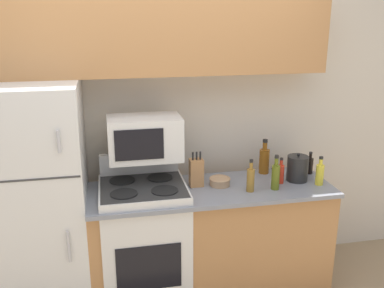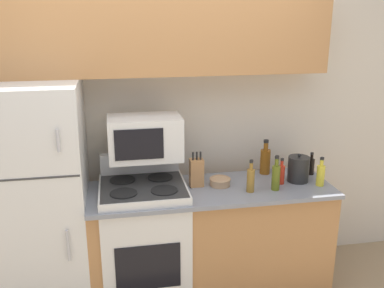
% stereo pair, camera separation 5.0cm
% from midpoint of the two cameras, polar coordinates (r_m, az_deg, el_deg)
% --- Properties ---
extents(wall_back, '(8.00, 0.05, 2.55)m').
position_cam_midpoint_polar(wall_back, '(3.42, -4.99, 2.83)').
color(wall_back, beige).
rests_on(wall_back, ground_plane).
extents(lower_cabinets, '(1.79, 0.60, 0.88)m').
position_cam_midpoint_polar(lower_cabinets, '(3.37, 2.03, -12.65)').
color(lower_cabinets, '#B27A47').
rests_on(lower_cabinets, ground_plane).
extents(refrigerator, '(0.66, 0.72, 1.69)m').
position_cam_midpoint_polar(refrigerator, '(3.22, -20.13, -7.28)').
color(refrigerator, silver).
rests_on(refrigerator, ground_plane).
extents(upper_cabinets, '(2.45, 0.32, 0.58)m').
position_cam_midpoint_polar(upper_cabinets, '(3.14, -4.92, 14.51)').
color(upper_cabinets, '#B27A47').
rests_on(upper_cabinets, refrigerator).
extents(stove, '(0.62, 0.59, 1.10)m').
position_cam_midpoint_polar(stove, '(3.27, -6.76, -12.88)').
color(stove, silver).
rests_on(stove, ground_plane).
extents(microwave, '(0.52, 0.33, 0.31)m').
position_cam_midpoint_polar(microwave, '(3.08, -6.80, 0.82)').
color(microwave, silver).
rests_on(microwave, stove).
extents(knife_block, '(0.10, 0.08, 0.27)m').
position_cam_midpoint_polar(knife_block, '(3.16, 0.12, -3.79)').
color(knife_block, '#B27A47').
rests_on(knife_block, lower_cabinets).
extents(bowl, '(0.16, 0.16, 0.06)m').
position_cam_midpoint_polar(bowl, '(3.20, 3.28, -4.98)').
color(bowl, tan).
rests_on(bowl, lower_cabinets).
extents(bottle_olive_oil, '(0.06, 0.06, 0.26)m').
position_cam_midpoint_polar(bottle_olive_oil, '(3.16, 10.63, -4.21)').
color(bottle_olive_oil, '#5B6619').
rests_on(bottle_olive_oil, lower_cabinets).
extents(bottle_vinegar, '(0.06, 0.06, 0.24)m').
position_cam_midpoint_polar(bottle_vinegar, '(3.09, 7.35, -4.65)').
color(bottle_vinegar, olive).
rests_on(bottle_vinegar, lower_cabinets).
extents(bottle_cooking_spray, '(0.06, 0.06, 0.22)m').
position_cam_midpoint_polar(bottle_cooking_spray, '(3.32, 16.26, -3.82)').
color(bottle_cooking_spray, gold).
rests_on(bottle_cooking_spray, lower_cabinets).
extents(bottle_hot_sauce, '(0.05, 0.05, 0.20)m').
position_cam_midpoint_polar(bottle_hot_sauce, '(3.28, 11.31, -3.84)').
color(bottle_hot_sauce, red).
rests_on(bottle_hot_sauce, lower_cabinets).
extents(bottle_soy_sauce, '(0.05, 0.05, 0.18)m').
position_cam_midpoint_polar(bottle_soy_sauce, '(3.53, 15.04, -2.72)').
color(bottle_soy_sauce, black).
rests_on(bottle_soy_sauce, lower_cabinets).
extents(bottle_whiskey, '(0.08, 0.08, 0.28)m').
position_cam_midpoint_polar(bottle_whiskey, '(3.45, 9.20, -2.11)').
color(bottle_whiskey, brown).
rests_on(bottle_whiskey, lower_cabinets).
extents(kettle, '(0.16, 0.16, 0.22)m').
position_cam_midpoint_polar(kettle, '(3.35, 13.47, -3.17)').
color(kettle, black).
rests_on(kettle, lower_cabinets).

